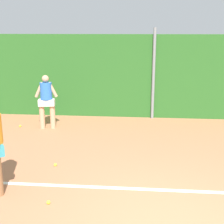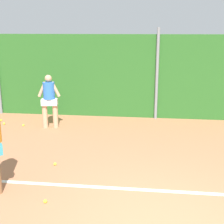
{
  "view_description": "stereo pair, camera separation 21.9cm",
  "coord_description": "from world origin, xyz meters",
  "px_view_note": "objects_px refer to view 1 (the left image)",
  "views": [
    {
      "loc": [
        -0.45,
        -4.19,
        2.98
      ],
      "look_at": [
        -1.06,
        2.68,
        1.13
      ],
      "focal_mm": 50.43,
      "sensor_mm": 36.0,
      "label": 1
    },
    {
      "loc": [
        -0.23,
        -4.17,
        2.98
      ],
      "look_at": [
        -1.06,
        2.68,
        1.13
      ],
      "focal_mm": 50.43,
      "sensor_mm": 36.0,
      "label": 2
    }
  ],
  "objects_px": {
    "tennis_ball_8": "(0,125)",
    "tennis_ball_1": "(20,126)",
    "player_backcourt_far": "(46,99)",
    "tennis_ball_3": "(55,165)",
    "tennis_ball_0": "(48,202)"
  },
  "relations": [
    {
      "from": "player_backcourt_far",
      "to": "tennis_ball_8",
      "type": "xyz_separation_m",
      "value": [
        -1.56,
        0.1,
        -0.88
      ]
    },
    {
      "from": "tennis_ball_3",
      "to": "tennis_ball_8",
      "type": "bearing_deg",
      "value": 132.11
    },
    {
      "from": "tennis_ball_1",
      "to": "tennis_ball_3",
      "type": "height_order",
      "value": "same"
    },
    {
      "from": "tennis_ball_0",
      "to": "tennis_ball_3",
      "type": "bearing_deg",
      "value": 100.69
    },
    {
      "from": "tennis_ball_8",
      "to": "tennis_ball_1",
      "type": "bearing_deg",
      "value": -6.55
    },
    {
      "from": "tennis_ball_1",
      "to": "tennis_ball_8",
      "type": "height_order",
      "value": "same"
    },
    {
      "from": "tennis_ball_8",
      "to": "tennis_ball_3",
      "type": "bearing_deg",
      "value": -47.89
    },
    {
      "from": "tennis_ball_3",
      "to": "tennis_ball_0",
      "type": "bearing_deg",
      "value": -79.31
    },
    {
      "from": "player_backcourt_far",
      "to": "tennis_ball_3",
      "type": "distance_m",
      "value": 2.97
    },
    {
      "from": "tennis_ball_8",
      "to": "player_backcourt_far",
      "type": "bearing_deg",
      "value": -3.62
    },
    {
      "from": "tennis_ball_0",
      "to": "tennis_ball_1",
      "type": "relative_size",
      "value": 1.0
    },
    {
      "from": "tennis_ball_1",
      "to": "player_backcourt_far",
      "type": "bearing_deg",
      "value": -1.4
    },
    {
      "from": "player_backcourt_far",
      "to": "tennis_ball_1",
      "type": "bearing_deg",
      "value": -10.03
    },
    {
      "from": "tennis_ball_1",
      "to": "tennis_ball_3",
      "type": "relative_size",
      "value": 1.0
    },
    {
      "from": "player_backcourt_far",
      "to": "tennis_ball_3",
      "type": "xyz_separation_m",
      "value": [
        0.94,
        -2.68,
        -0.88
      ]
    }
  ]
}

